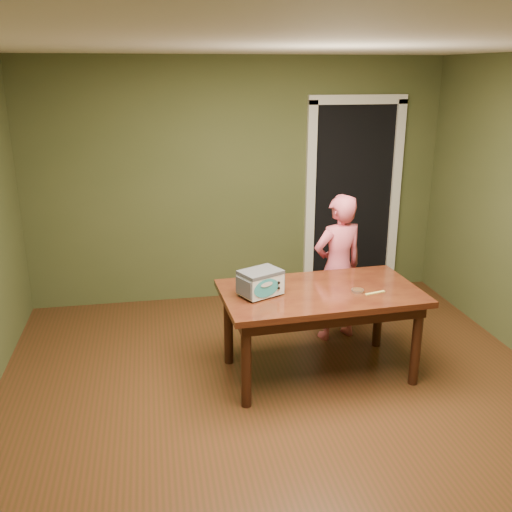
% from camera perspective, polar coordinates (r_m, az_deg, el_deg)
% --- Properties ---
extents(floor, '(5.00, 5.00, 0.00)m').
position_cam_1_polar(floor, '(4.38, 3.66, -15.97)').
color(floor, '#512917').
rests_on(floor, ground).
extents(room_shell, '(4.52, 5.02, 2.61)m').
position_cam_1_polar(room_shell, '(3.70, 4.19, 6.49)').
color(room_shell, '#4A502A').
rests_on(room_shell, ground).
extents(doorway, '(1.10, 0.66, 2.25)m').
position_cam_1_polar(doorway, '(6.81, 8.78, 6.11)').
color(doorway, black).
rests_on(doorway, ground).
extents(dining_table, '(1.64, 0.98, 0.75)m').
position_cam_1_polar(dining_table, '(4.69, 6.44, -4.56)').
color(dining_table, '#37140C').
rests_on(dining_table, floor).
extents(toy_oven, '(0.39, 0.34, 0.21)m').
position_cam_1_polar(toy_oven, '(4.48, 0.45, -2.61)').
color(toy_oven, '#4C4F54').
rests_on(toy_oven, dining_table).
extents(baking_pan, '(0.10, 0.10, 0.02)m').
position_cam_1_polar(baking_pan, '(4.66, 10.13, -3.41)').
color(baking_pan, silver).
rests_on(baking_pan, dining_table).
extents(spatula, '(0.18, 0.07, 0.01)m').
position_cam_1_polar(spatula, '(4.66, 11.83, -3.63)').
color(spatula, '#CFBD5A').
rests_on(spatula, dining_table).
extents(child, '(0.57, 0.45, 1.40)m').
position_cam_1_polar(child, '(5.35, 8.18, -1.19)').
color(child, '#D5576C').
rests_on(child, floor).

